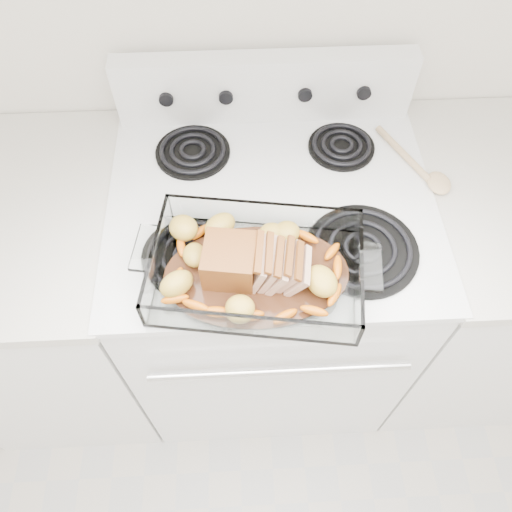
{
  "coord_description": "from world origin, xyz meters",
  "views": [
    {
      "loc": [
        -0.07,
        0.89,
        1.85
      ],
      "look_at": [
        -0.05,
        1.46,
        0.99
      ],
      "focal_mm": 35.0,
      "sensor_mm": 36.0,
      "label": 1
    }
  ],
  "objects_px": {
    "counter_right": "(475,285)",
    "baking_dish": "(256,271)",
    "counter_left": "(56,304)",
    "pork_roast": "(246,264)",
    "electric_range": "(268,292)"
  },
  "relations": [
    {
      "from": "electric_range",
      "to": "counter_left",
      "type": "height_order",
      "value": "electric_range"
    },
    {
      "from": "counter_left",
      "to": "counter_right",
      "type": "relative_size",
      "value": 1.0
    },
    {
      "from": "counter_right",
      "to": "counter_left",
      "type": "bearing_deg",
      "value": 180.0
    },
    {
      "from": "counter_right",
      "to": "baking_dish",
      "type": "bearing_deg",
      "value": -162.84
    },
    {
      "from": "pork_roast",
      "to": "counter_right",
      "type": "bearing_deg",
      "value": 3.68
    },
    {
      "from": "baking_dish",
      "to": "pork_roast",
      "type": "height_order",
      "value": "pork_roast"
    },
    {
      "from": "electric_range",
      "to": "counter_right",
      "type": "xyz_separation_m",
      "value": [
        0.66,
        -0.0,
        -0.02
      ]
    },
    {
      "from": "electric_range",
      "to": "counter_right",
      "type": "relative_size",
      "value": 1.2
    },
    {
      "from": "counter_right",
      "to": "pork_roast",
      "type": "bearing_deg",
      "value": -163.31
    },
    {
      "from": "counter_right",
      "to": "baking_dish",
      "type": "relative_size",
      "value": 2.19
    },
    {
      "from": "counter_right",
      "to": "baking_dish",
      "type": "distance_m",
      "value": 0.9
    },
    {
      "from": "pork_roast",
      "to": "electric_range",
      "type": "bearing_deg",
      "value": 59.86
    },
    {
      "from": "counter_left",
      "to": "counter_right",
      "type": "bearing_deg",
      "value": 0.0
    },
    {
      "from": "baking_dish",
      "to": "pork_roast",
      "type": "bearing_deg",
      "value": -171.39
    },
    {
      "from": "counter_right",
      "to": "pork_roast",
      "type": "height_order",
      "value": "pork_roast"
    }
  ]
}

